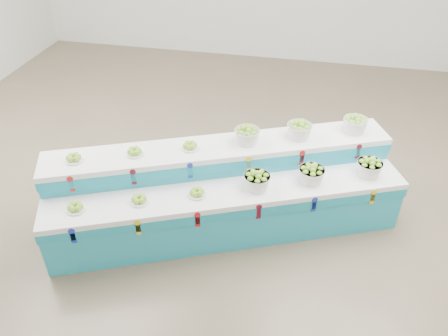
{
  "coord_description": "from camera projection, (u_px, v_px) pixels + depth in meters",
  "views": [
    {
      "loc": [
        1.38,
        -4.95,
        4.04
      ],
      "look_at": [
        0.47,
        -0.67,
        0.87
      ],
      "focal_mm": 36.19,
      "sensor_mm": 36.0,
      "label": 1
    }
  ],
  "objects": [
    {
      "name": "basket_upper_left",
      "position": [
        247.0,
        135.0,
        5.51
      ],
      "size": [
        0.41,
        0.41,
        0.23
      ],
      "primitive_type": null,
      "rotation": [
        0.0,
        0.0,
        0.4
      ],
      "color": "silver",
      "rests_on": "display_stand"
    },
    {
      "name": "plate_lower_right",
      "position": [
        197.0,
        192.0,
        5.19
      ],
      "size": [
        0.28,
        0.28,
        0.09
      ],
      "primitive_type": "cylinder",
      "rotation": [
        0.0,
        0.0,
        0.4
      ],
      "color": "white",
      "rests_on": "display_stand"
    },
    {
      "name": "basket_lower_right",
      "position": [
        369.0,
        167.0,
        5.48
      ],
      "size": [
        0.41,
        0.41,
        0.23
      ],
      "primitive_type": null,
      "rotation": [
        0.0,
        0.0,
        0.4
      ],
      "color": "silver",
      "rests_on": "display_stand"
    },
    {
      "name": "basket_lower_left",
      "position": [
        257.0,
        180.0,
        5.26
      ],
      "size": [
        0.41,
        0.41,
        0.23
      ],
      "primitive_type": null,
      "rotation": [
        0.0,
        0.0,
        0.4
      ],
      "color": "silver",
      "rests_on": "display_stand"
    },
    {
      "name": "display_stand",
      "position": [
        224.0,
        191.0,
        5.61
      ],
      "size": [
        4.41,
        2.71,
        1.02
      ],
      "primitive_type": null,
      "rotation": [
        0.0,
        0.0,
        0.4
      ],
      "color": "#249BB7",
      "rests_on": "ground"
    },
    {
      "name": "basket_lower_mid",
      "position": [
        311.0,
        174.0,
        5.37
      ],
      "size": [
        0.41,
        0.41,
        0.23
      ],
      "primitive_type": null,
      "rotation": [
        0.0,
        0.0,
        0.4
      ],
      "color": "silver",
      "rests_on": "display_stand"
    },
    {
      "name": "ground",
      "position": [
        202.0,
        186.0,
        6.52
      ],
      "size": [
        10.0,
        10.0,
        0.0
      ],
      "primitive_type": "plane",
      "color": "brown",
      "rests_on": "ground"
    },
    {
      "name": "basket_upper_right",
      "position": [
        355.0,
        124.0,
        5.73
      ],
      "size": [
        0.41,
        0.41,
        0.23
      ],
      "primitive_type": null,
      "rotation": [
        0.0,
        0.0,
        0.4
      ],
      "color": "silver",
      "rests_on": "display_stand"
    },
    {
      "name": "basket_upper_mid",
      "position": [
        299.0,
        130.0,
        5.62
      ],
      "size": [
        0.41,
        0.41,
        0.23
      ],
      "primitive_type": null,
      "rotation": [
        0.0,
        0.0,
        0.4
      ],
      "color": "silver",
      "rests_on": "display_stand"
    },
    {
      "name": "plate_lower_left",
      "position": [
        75.0,
        207.0,
        4.99
      ],
      "size": [
        0.28,
        0.28,
        0.09
      ],
      "primitive_type": "cylinder",
      "rotation": [
        0.0,
        0.0,
        0.4
      ],
      "color": "white",
      "rests_on": "display_stand"
    },
    {
      "name": "plate_upper_right",
      "position": [
        190.0,
        145.0,
        5.44
      ],
      "size": [
        0.28,
        0.28,
        0.09
      ],
      "primitive_type": "cylinder",
      "rotation": [
        0.0,
        0.0,
        0.4
      ],
      "color": "white",
      "rests_on": "display_stand"
    },
    {
      "name": "plate_lower_mid",
      "position": [
        139.0,
        199.0,
        5.09
      ],
      "size": [
        0.28,
        0.28,
        0.09
      ],
      "primitive_type": "cylinder",
      "rotation": [
        0.0,
        0.0,
        0.4
      ],
      "color": "white",
      "rests_on": "display_stand"
    },
    {
      "name": "plate_upper_left",
      "position": [
        74.0,
        158.0,
        5.24
      ],
      "size": [
        0.28,
        0.28,
        0.09
      ],
      "primitive_type": "cylinder",
      "rotation": [
        0.0,
        0.0,
        0.4
      ],
      "color": "white",
      "rests_on": "display_stand"
    },
    {
      "name": "plate_upper_mid",
      "position": [
        134.0,
        151.0,
        5.34
      ],
      "size": [
        0.28,
        0.28,
        0.09
      ],
      "primitive_type": "cylinder",
      "rotation": [
        0.0,
        0.0,
        0.4
      ],
      "color": "white",
      "rests_on": "display_stand"
    }
  ]
}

